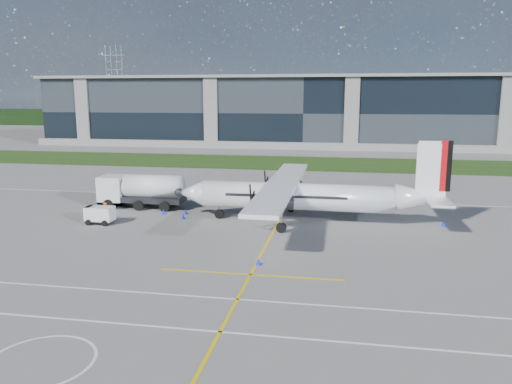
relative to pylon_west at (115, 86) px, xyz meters
The scene contains 17 objects.
ground 136.84m from the pylon_west, 53.97° to the right, with size 400.00×400.00×0.00m, color slate.
grass_strip 130.49m from the pylon_west, 51.89° to the right, with size 400.00×18.00×0.04m, color #203F11.
terminal_building 106.57m from the pylon_west, 41.19° to the right, with size 120.00×20.00×15.00m, color black.
tree_line 81.51m from the pylon_west, ahead, with size 400.00×6.00×6.00m, color black.
pylon_west is the anchor object (origin of this frame).
yellow_taxiway_centerline 163.44m from the pylon_west, 59.34° to the right, with size 0.20×70.00×0.01m, color yellow.
white_lane_line 183.09m from the pylon_west, 64.00° to the right, with size 90.00×0.15×0.01m, color white.
turboprop_aircraft 166.02m from the pylon_west, 58.92° to the right, with size 24.35×25.25×7.58m, color white, non-canonical shape.
fuel_tanker_truck 155.09m from the pylon_west, 63.95° to the right, with size 9.13×2.97×3.43m, color silver, non-canonical shape.
baggage_tug 161.08m from the pylon_west, 65.18° to the right, with size 2.59×1.56×1.56m, color silver, non-canonical shape.
ground_crew_person 160.68m from the pylon_west, 65.00° to the right, with size 0.86×0.61×2.10m, color #F25907.
safety_cone_tail 172.24m from the pylon_west, 55.37° to the right, with size 0.36×0.36×0.50m, color #0E18F2.
safety_cone_nose_port 161.40m from the pylon_west, 62.55° to the right, with size 0.36×0.36×0.50m, color #0E18F2.
safety_cone_fwd 159.04m from the pylon_west, 63.09° to the right, with size 0.36×0.36×0.50m, color #0E18F2.
safety_cone_portwing 175.68m from the pylon_west, 61.63° to the right, with size 0.36×0.36×0.50m, color #0E18F2.
safety_cone_stbdwing 153.57m from the pylon_west, 57.23° to the right, with size 0.36×0.36×0.50m, color #0E18F2.
safety_cone_nose_stbd 159.62m from the pylon_west, 62.35° to the right, with size 0.36×0.36×0.50m, color #0E18F2.
Camera 1 is at (8.63, -35.85, 11.32)m, focal length 35.00 mm.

